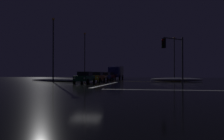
{
  "coord_description": "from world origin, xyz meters",
  "views": [
    {
      "loc": [
        5.79,
        -18.98,
        1.31
      ],
      "look_at": [
        -0.05,
        12.04,
        1.8
      ],
      "focal_mm": 37.31,
      "sensor_mm": 36.0,
      "label": 1
    }
  ],
  "objects_px": {
    "streetlamp_left_far": "(85,53)",
    "sedan_orange": "(97,77)",
    "sedan_blue": "(105,76)",
    "traffic_signal_ne": "(174,52)",
    "sedan_red": "(110,76)",
    "streetlamp_left_near": "(53,45)",
    "streetlamp_right_far": "(174,55)",
    "sedan_green": "(85,77)",
    "box_truck": "(116,72)"
  },
  "relations": [
    {
      "from": "streetlamp_right_far",
      "to": "sedan_blue",
      "type": "bearing_deg",
      "value": -154.0
    },
    {
      "from": "sedan_orange",
      "to": "streetlamp_left_far",
      "type": "distance_m",
      "value": 14.82
    },
    {
      "from": "streetlamp_right_far",
      "to": "sedan_red",
      "type": "bearing_deg",
      "value": -179.13
    },
    {
      "from": "sedan_green",
      "to": "sedan_orange",
      "type": "bearing_deg",
      "value": 88.99
    },
    {
      "from": "sedan_blue",
      "to": "sedan_red",
      "type": "xyz_separation_m",
      "value": [
        -0.23,
        6.22,
        0.0
      ]
    },
    {
      "from": "box_truck",
      "to": "streetlamp_left_far",
      "type": "bearing_deg",
      "value": -133.21
    },
    {
      "from": "sedan_orange",
      "to": "box_truck",
      "type": "relative_size",
      "value": 0.52
    },
    {
      "from": "sedan_red",
      "to": "streetlamp_right_far",
      "type": "bearing_deg",
      "value": 0.87
    },
    {
      "from": "sedan_blue",
      "to": "streetlamp_left_near",
      "type": "xyz_separation_m",
      "value": [
        -5.91,
        -9.58,
        4.82
      ]
    },
    {
      "from": "sedan_green",
      "to": "streetlamp_right_far",
      "type": "xyz_separation_m",
      "value": [
        13.23,
        18.74,
        4.27
      ]
    },
    {
      "from": "streetlamp_left_near",
      "to": "sedan_red",
      "type": "bearing_deg",
      "value": 70.22
    },
    {
      "from": "sedan_green",
      "to": "streetlamp_left_near",
      "type": "height_order",
      "value": "streetlamp_left_near"
    },
    {
      "from": "sedan_green",
      "to": "streetlamp_right_far",
      "type": "distance_m",
      "value": 23.34
    },
    {
      "from": "streetlamp_left_near",
      "to": "box_truck",
      "type": "bearing_deg",
      "value": 75.02
    },
    {
      "from": "sedan_orange",
      "to": "sedan_green",
      "type": "bearing_deg",
      "value": -91.01
    },
    {
      "from": "sedan_red",
      "to": "box_truck",
      "type": "xyz_separation_m",
      "value": [
        0.31,
        6.58,
        0.91
      ]
    },
    {
      "from": "sedan_blue",
      "to": "traffic_signal_ne",
      "type": "relative_size",
      "value": 0.79
    },
    {
      "from": "sedan_blue",
      "to": "sedan_red",
      "type": "height_order",
      "value": "same"
    },
    {
      "from": "box_truck",
      "to": "sedan_blue",
      "type": "bearing_deg",
      "value": -90.36
    },
    {
      "from": "sedan_orange",
      "to": "box_truck",
      "type": "height_order",
      "value": "box_truck"
    },
    {
      "from": "sedan_blue",
      "to": "traffic_signal_ne",
      "type": "distance_m",
      "value": 19.73
    },
    {
      "from": "sedan_orange",
      "to": "sedan_red",
      "type": "distance_m",
      "value": 12.38
    },
    {
      "from": "sedan_red",
      "to": "streetlamp_left_far",
      "type": "distance_m",
      "value": 7.62
    },
    {
      "from": "sedan_green",
      "to": "sedan_red",
      "type": "bearing_deg",
      "value": 90.5
    },
    {
      "from": "sedan_orange",
      "to": "streetlamp_left_near",
      "type": "distance_m",
      "value": 8.39
    },
    {
      "from": "sedan_blue",
      "to": "box_truck",
      "type": "height_order",
      "value": "box_truck"
    },
    {
      "from": "box_truck",
      "to": "streetlamp_right_far",
      "type": "distance_m",
      "value": 14.94
    },
    {
      "from": "sedan_orange",
      "to": "streetlamp_right_far",
      "type": "distance_m",
      "value": 18.68
    },
    {
      "from": "sedan_green",
      "to": "streetlamp_right_far",
      "type": "height_order",
      "value": "streetlamp_right_far"
    },
    {
      "from": "box_truck",
      "to": "streetlamp_left_far",
      "type": "relative_size",
      "value": 0.8
    },
    {
      "from": "box_truck",
      "to": "streetlamp_left_near",
      "type": "relative_size",
      "value": 0.84
    },
    {
      "from": "streetlamp_left_near",
      "to": "sedan_green",
      "type": "bearing_deg",
      "value": -25.15
    },
    {
      "from": "sedan_green",
      "to": "streetlamp_left_far",
      "type": "relative_size",
      "value": 0.42
    },
    {
      "from": "sedan_blue",
      "to": "streetlamp_left_far",
      "type": "height_order",
      "value": "streetlamp_left_far"
    },
    {
      "from": "streetlamp_right_far",
      "to": "streetlamp_left_near",
      "type": "bearing_deg",
      "value": -140.01
    },
    {
      "from": "streetlamp_left_far",
      "to": "sedan_orange",
      "type": "bearing_deg",
      "value": -64.69
    },
    {
      "from": "sedan_orange",
      "to": "sedan_red",
      "type": "xyz_separation_m",
      "value": [
        -0.27,
        12.38,
        0.0
      ]
    },
    {
      "from": "sedan_red",
      "to": "traffic_signal_ne",
      "type": "relative_size",
      "value": 0.79
    },
    {
      "from": "sedan_green",
      "to": "sedan_red",
      "type": "relative_size",
      "value": 1.0
    },
    {
      "from": "sedan_red",
      "to": "streetlamp_left_far",
      "type": "xyz_separation_m",
      "value": [
        -5.68,
        0.2,
        5.08
      ]
    },
    {
      "from": "sedan_blue",
      "to": "sedan_red",
      "type": "relative_size",
      "value": 1.0
    },
    {
      "from": "traffic_signal_ne",
      "to": "streetlamp_left_far",
      "type": "height_order",
      "value": "streetlamp_left_far"
    },
    {
      "from": "box_truck",
      "to": "streetlamp_left_near",
      "type": "bearing_deg",
      "value": -104.98
    },
    {
      "from": "box_truck",
      "to": "streetlamp_right_far",
      "type": "xyz_separation_m",
      "value": [
        13.09,
        -6.37,
        3.37
      ]
    },
    {
      "from": "sedan_red",
      "to": "traffic_signal_ne",
      "type": "height_order",
      "value": "traffic_signal_ne"
    },
    {
      "from": "traffic_signal_ne",
      "to": "streetlamp_left_far",
      "type": "distance_m",
      "value": 28.27
    },
    {
      "from": "sedan_red",
      "to": "streetlamp_left_near",
      "type": "bearing_deg",
      "value": -109.78
    },
    {
      "from": "streetlamp_left_far",
      "to": "streetlamp_right_far",
      "type": "bearing_deg",
      "value": 0.0
    },
    {
      "from": "box_truck",
      "to": "streetlamp_left_near",
      "type": "distance_m",
      "value": 23.49
    },
    {
      "from": "sedan_orange",
      "to": "sedan_red",
      "type": "height_order",
      "value": "same"
    }
  ]
}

